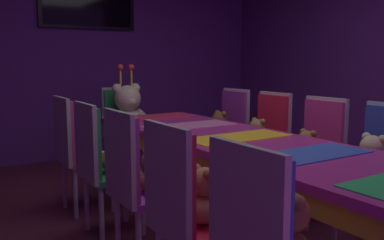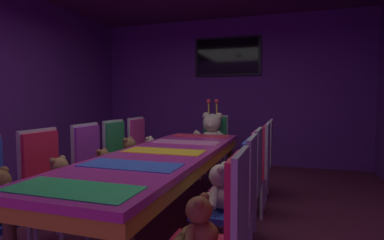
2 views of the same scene
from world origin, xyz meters
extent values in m
plane|color=#591E33|center=(0.00, 0.00, 0.00)|extent=(7.90, 7.90, 0.00)
cube|color=#59267F|center=(0.00, 3.20, 1.40)|extent=(5.20, 0.12, 2.80)
cube|color=#B22D8C|center=(0.00, 0.00, 0.71)|extent=(0.90, 3.05, 0.05)
cube|color=gold|center=(0.00, 0.00, 0.64)|extent=(0.88, 2.99, 0.10)
cylinder|color=#4C3826|center=(0.38, 1.37, 0.34)|extent=(0.07, 0.07, 0.69)
cylinder|color=#4C3826|center=(-0.38, 1.37, 0.34)|extent=(0.07, 0.07, 0.69)
cube|color=blue|center=(0.00, -0.65, 0.74)|extent=(0.77, 0.32, 0.01)
cube|color=yellow|center=(0.00, 0.00, 0.74)|extent=(0.77, 0.32, 0.01)
cube|color=pink|center=(0.00, 0.65, 0.74)|extent=(0.77, 0.32, 0.01)
cube|color=#E52D4C|center=(0.00, 1.30, 0.74)|extent=(0.77, 0.32, 0.01)
cube|color=#2D47B2|center=(-0.88, -1.18, 0.71)|extent=(0.05, 0.38, 0.50)
cube|color=#B2B2B7|center=(-0.91, -1.18, 0.71)|extent=(0.03, 0.41, 0.55)
sphere|color=brown|center=(-0.69, -1.18, 0.69)|extent=(0.16, 0.16, 0.16)
sphere|color=#99663C|center=(-0.63, -1.18, 0.68)|extent=(0.06, 0.06, 0.06)
sphere|color=brown|center=(-0.70, -1.12, 0.75)|extent=(0.06, 0.06, 0.06)
sphere|color=brown|center=(-0.70, -1.24, 0.75)|extent=(0.06, 0.06, 0.06)
cylinder|color=brown|center=(-0.66, -1.08, 0.57)|extent=(0.06, 0.14, 0.13)
cube|color=red|center=(-0.71, -0.61, 0.44)|extent=(0.40, 0.40, 0.04)
cube|color=red|center=(-0.89, -0.61, 0.71)|extent=(0.05, 0.38, 0.50)
cube|color=#B2B2B7|center=(-0.91, -0.61, 0.71)|extent=(0.03, 0.41, 0.55)
ellipsoid|color=#9E7247|center=(-0.71, -0.61, 0.54)|extent=(0.19, 0.19, 0.15)
sphere|color=#9E7247|center=(-0.69, -0.61, 0.68)|extent=(0.15, 0.15, 0.15)
sphere|color=tan|center=(-0.64, -0.61, 0.67)|extent=(0.06, 0.06, 0.06)
sphere|color=#9E7247|center=(-0.71, -0.55, 0.73)|extent=(0.06, 0.06, 0.06)
sphere|color=#9E7247|center=(-0.71, -0.67, 0.73)|extent=(0.06, 0.06, 0.06)
cylinder|color=#9E7247|center=(-0.67, -0.52, 0.56)|extent=(0.05, 0.13, 0.12)
cylinder|color=#9E7247|center=(-0.67, -0.70, 0.56)|extent=(0.05, 0.13, 0.12)
cylinder|color=#9E7247|center=(-0.59, -0.56, 0.49)|extent=(0.06, 0.14, 0.06)
cylinder|color=#9E7247|center=(-0.59, -0.66, 0.49)|extent=(0.06, 0.14, 0.06)
cube|color=purple|center=(-0.69, 0.00, 0.44)|extent=(0.40, 0.40, 0.04)
cube|color=purple|center=(-0.87, 0.00, 0.71)|extent=(0.05, 0.38, 0.50)
cube|color=#B2B2B7|center=(-0.89, 0.00, 0.71)|extent=(0.03, 0.41, 0.55)
cylinder|color=#B2B2B7|center=(-0.53, 0.16, 0.21)|extent=(0.04, 0.04, 0.42)
cylinder|color=#B2B2B7|center=(-0.53, -0.16, 0.21)|extent=(0.04, 0.04, 0.42)
cylinder|color=#B2B2B7|center=(-0.85, 0.16, 0.21)|extent=(0.04, 0.04, 0.42)
ellipsoid|color=brown|center=(-0.69, 0.00, 0.54)|extent=(0.17, 0.17, 0.14)
sphere|color=brown|center=(-0.68, 0.00, 0.66)|extent=(0.14, 0.14, 0.14)
sphere|color=#99663C|center=(-0.63, 0.00, 0.65)|extent=(0.05, 0.05, 0.05)
sphere|color=brown|center=(-0.69, 0.05, 0.71)|extent=(0.05, 0.05, 0.05)
sphere|color=brown|center=(-0.69, -0.05, 0.71)|extent=(0.05, 0.05, 0.05)
cylinder|color=brown|center=(-0.66, 0.08, 0.55)|extent=(0.05, 0.12, 0.11)
cylinder|color=brown|center=(-0.66, -0.09, 0.55)|extent=(0.05, 0.12, 0.11)
cylinder|color=brown|center=(-0.58, 0.04, 0.49)|extent=(0.06, 0.13, 0.06)
cylinder|color=brown|center=(-0.58, -0.05, 0.49)|extent=(0.06, 0.13, 0.06)
cube|color=#268C4C|center=(-0.71, 0.56, 0.44)|extent=(0.40, 0.40, 0.04)
cube|color=#268C4C|center=(-0.89, 0.56, 0.71)|extent=(0.05, 0.38, 0.50)
cube|color=#B2B2B7|center=(-0.91, 0.56, 0.71)|extent=(0.03, 0.41, 0.55)
cylinder|color=#B2B2B7|center=(-0.55, 0.72, 0.21)|extent=(0.04, 0.04, 0.42)
cylinder|color=#B2B2B7|center=(-0.55, 0.40, 0.21)|extent=(0.04, 0.04, 0.42)
cylinder|color=#B2B2B7|center=(-0.87, 0.72, 0.21)|extent=(0.04, 0.04, 0.42)
cylinder|color=#B2B2B7|center=(-0.87, 0.40, 0.21)|extent=(0.04, 0.04, 0.42)
ellipsoid|color=olive|center=(-0.71, 0.56, 0.55)|extent=(0.20, 0.20, 0.16)
sphere|color=olive|center=(-0.69, 0.56, 0.69)|extent=(0.16, 0.16, 0.16)
sphere|color=#AE7747|center=(-0.64, 0.56, 0.68)|extent=(0.06, 0.06, 0.06)
sphere|color=olive|center=(-0.71, 0.62, 0.75)|extent=(0.06, 0.06, 0.06)
sphere|color=olive|center=(-0.71, 0.50, 0.75)|extent=(0.06, 0.06, 0.06)
cylinder|color=olive|center=(-0.67, 0.67, 0.56)|extent=(0.06, 0.14, 0.13)
cylinder|color=olive|center=(-0.67, 0.46, 0.56)|extent=(0.06, 0.14, 0.13)
cylinder|color=olive|center=(-0.58, 0.62, 0.49)|extent=(0.07, 0.15, 0.07)
cylinder|color=olive|center=(-0.58, 0.51, 0.49)|extent=(0.07, 0.15, 0.07)
cube|color=#CC338C|center=(-0.71, 1.15, 0.44)|extent=(0.40, 0.40, 0.04)
cube|color=#CC338C|center=(-0.89, 1.15, 0.71)|extent=(0.05, 0.38, 0.50)
cube|color=#B2B2B7|center=(-0.92, 1.15, 0.71)|extent=(0.03, 0.41, 0.55)
cylinder|color=#B2B2B7|center=(-0.55, 1.31, 0.21)|extent=(0.04, 0.04, 0.42)
cylinder|color=#B2B2B7|center=(-0.55, 0.99, 0.21)|extent=(0.04, 0.04, 0.42)
cylinder|color=#B2B2B7|center=(-0.87, 1.31, 0.21)|extent=(0.04, 0.04, 0.42)
cylinder|color=#B2B2B7|center=(-0.87, 0.99, 0.21)|extent=(0.04, 0.04, 0.42)
ellipsoid|color=beige|center=(-0.71, 1.15, 0.53)|extent=(0.17, 0.17, 0.13)
sphere|color=beige|center=(-0.70, 1.15, 0.65)|extent=(0.13, 0.13, 0.13)
sphere|color=#FDDCAD|center=(-0.66, 1.15, 0.64)|extent=(0.05, 0.05, 0.05)
sphere|color=beige|center=(-0.71, 1.20, 0.70)|extent=(0.05, 0.05, 0.05)
sphere|color=beige|center=(-0.71, 1.10, 0.70)|extent=(0.05, 0.05, 0.05)
cylinder|color=beige|center=(-0.68, 1.23, 0.55)|extent=(0.05, 0.12, 0.11)
cylinder|color=beige|center=(-0.68, 1.07, 0.55)|extent=(0.05, 0.12, 0.11)
cylinder|color=beige|center=(-0.61, 1.19, 0.49)|extent=(0.06, 0.12, 0.06)
cylinder|color=beige|center=(-0.61, 1.11, 0.49)|extent=(0.06, 0.12, 0.06)
cube|color=#2D47B2|center=(0.70, -0.59, 0.44)|extent=(0.40, 0.40, 0.04)
cylinder|color=#B2B2B7|center=(0.86, -0.43, 0.21)|extent=(0.04, 0.04, 0.42)
cylinder|color=#B2B2B7|center=(0.54, -0.43, 0.21)|extent=(0.04, 0.04, 0.42)
cylinder|color=#B2B2B7|center=(0.54, -0.75, 0.21)|extent=(0.04, 0.04, 0.42)
ellipsoid|color=beige|center=(0.70, -0.59, 0.55)|extent=(0.20, 0.20, 0.16)
sphere|color=beige|center=(0.68, -0.59, 0.70)|extent=(0.16, 0.16, 0.16)
sphere|color=#FDDCAD|center=(0.63, -0.59, 0.69)|extent=(0.06, 0.06, 0.06)
sphere|color=beige|center=(0.70, -0.65, 0.76)|extent=(0.06, 0.06, 0.06)
sphere|color=beige|center=(0.70, -0.53, 0.76)|extent=(0.06, 0.06, 0.06)
cylinder|color=beige|center=(0.66, -0.69, 0.57)|extent=(0.06, 0.14, 0.14)
cylinder|color=beige|center=(0.66, -0.49, 0.57)|extent=(0.06, 0.14, 0.14)
cylinder|color=beige|center=(0.57, -0.64, 0.49)|extent=(0.07, 0.15, 0.07)
cylinder|color=beige|center=(0.57, -0.54, 0.49)|extent=(0.07, 0.15, 0.07)
cube|color=#CC338C|center=(0.69, -0.02, 0.44)|extent=(0.40, 0.40, 0.04)
cube|color=#CC338C|center=(0.87, -0.02, 0.71)|extent=(0.05, 0.38, 0.50)
cube|color=#B2B2B7|center=(0.89, -0.02, 0.71)|extent=(0.03, 0.41, 0.55)
cylinder|color=#B2B2B7|center=(0.85, 0.14, 0.21)|extent=(0.04, 0.04, 0.42)
cylinder|color=#B2B2B7|center=(0.85, -0.18, 0.21)|extent=(0.04, 0.04, 0.42)
cylinder|color=#B2B2B7|center=(0.53, 0.14, 0.21)|extent=(0.04, 0.04, 0.42)
cylinder|color=#B2B2B7|center=(0.53, -0.18, 0.21)|extent=(0.04, 0.04, 0.42)
ellipsoid|color=olive|center=(0.69, -0.02, 0.54)|extent=(0.17, 0.17, 0.14)
sphere|color=olive|center=(0.68, -0.02, 0.66)|extent=(0.14, 0.14, 0.14)
sphere|color=#AE7747|center=(0.63, -0.02, 0.65)|extent=(0.05, 0.05, 0.05)
sphere|color=olive|center=(0.69, -0.07, 0.71)|extent=(0.05, 0.05, 0.05)
sphere|color=olive|center=(0.69, 0.04, 0.71)|extent=(0.05, 0.05, 0.05)
cylinder|color=olive|center=(0.65, -0.10, 0.55)|extent=(0.05, 0.12, 0.12)
cylinder|color=olive|center=(0.65, 0.07, 0.55)|extent=(0.05, 0.12, 0.12)
cylinder|color=olive|center=(0.58, -0.06, 0.49)|extent=(0.06, 0.13, 0.06)
cylinder|color=olive|center=(0.58, 0.03, 0.49)|extent=(0.06, 0.13, 0.06)
cube|color=red|center=(0.73, 0.61, 0.44)|extent=(0.40, 0.40, 0.04)
cube|color=red|center=(0.91, 0.61, 0.71)|extent=(0.05, 0.38, 0.50)
cube|color=#B2B2B7|center=(0.93, 0.61, 0.71)|extent=(0.03, 0.41, 0.55)
cylinder|color=#B2B2B7|center=(0.89, 0.77, 0.21)|extent=(0.04, 0.04, 0.42)
cylinder|color=#B2B2B7|center=(0.89, 0.45, 0.21)|extent=(0.04, 0.04, 0.42)
cylinder|color=#B2B2B7|center=(0.57, 0.77, 0.21)|extent=(0.04, 0.04, 0.42)
cylinder|color=#B2B2B7|center=(0.57, 0.45, 0.21)|extent=(0.04, 0.04, 0.42)
ellipsoid|color=#9E7247|center=(0.73, 0.61, 0.54)|extent=(0.18, 0.18, 0.15)
sphere|color=#9E7247|center=(0.71, 0.61, 0.67)|extent=(0.15, 0.15, 0.15)
sphere|color=tan|center=(0.66, 0.61, 0.66)|extent=(0.05, 0.05, 0.05)
sphere|color=#9E7247|center=(0.73, 0.56, 0.73)|extent=(0.05, 0.05, 0.05)
sphere|color=#9E7247|center=(0.73, 0.67, 0.73)|extent=(0.05, 0.05, 0.05)
cylinder|color=#9E7247|center=(0.69, 0.52, 0.56)|extent=(0.05, 0.13, 0.12)
cylinder|color=#9E7247|center=(0.69, 0.71, 0.56)|extent=(0.05, 0.13, 0.12)
cylinder|color=#9E7247|center=(0.61, 0.56, 0.49)|extent=(0.06, 0.14, 0.06)
cylinder|color=#9E7247|center=(0.61, 0.66, 0.49)|extent=(0.06, 0.14, 0.06)
cube|color=purple|center=(0.73, 1.20, 0.44)|extent=(0.40, 0.40, 0.04)
cube|color=purple|center=(0.91, 1.20, 0.71)|extent=(0.05, 0.38, 0.50)
cube|color=#B2B2B7|center=(0.93, 1.20, 0.71)|extent=(0.03, 0.41, 0.55)
cylinder|color=#B2B2B7|center=(0.89, 1.36, 0.21)|extent=(0.04, 0.04, 0.42)
cylinder|color=#B2B2B7|center=(0.89, 1.04, 0.21)|extent=(0.04, 0.04, 0.42)
cylinder|color=#B2B2B7|center=(0.57, 1.36, 0.21)|extent=(0.04, 0.04, 0.42)
cylinder|color=#B2B2B7|center=(0.57, 1.04, 0.21)|extent=(0.04, 0.04, 0.42)
ellipsoid|color=brown|center=(0.73, 1.20, 0.54)|extent=(0.19, 0.19, 0.15)
sphere|color=brown|center=(0.71, 1.20, 0.68)|extent=(0.15, 0.15, 0.15)
sphere|color=#99663C|center=(0.66, 1.20, 0.67)|extent=(0.06, 0.06, 0.06)
sphere|color=brown|center=(0.73, 1.14, 0.74)|extent=(0.06, 0.06, 0.06)
sphere|color=brown|center=(0.73, 1.26, 0.74)|extent=(0.06, 0.06, 0.06)
cylinder|color=brown|center=(0.69, 1.11, 0.56)|extent=(0.05, 0.13, 0.13)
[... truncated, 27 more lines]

